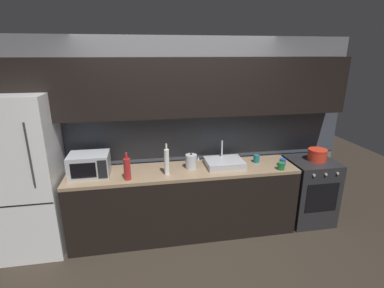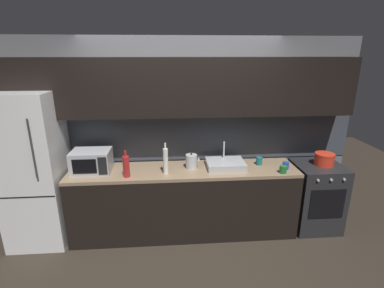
% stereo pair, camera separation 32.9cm
% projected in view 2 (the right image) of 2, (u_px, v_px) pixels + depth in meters
% --- Properties ---
extents(ground_plane, '(10.00, 10.00, 0.00)m').
position_uv_depth(ground_plane, '(189.00, 281.00, 3.04)').
color(ground_plane, '#2D261E').
extents(back_wall, '(4.60, 0.44, 2.50)m').
position_uv_depth(back_wall, '(182.00, 114.00, 3.71)').
color(back_wall, slate).
rests_on(back_wall, ground).
extents(counter_run, '(2.86, 0.60, 0.90)m').
position_uv_depth(counter_run, '(184.00, 201.00, 3.76)').
color(counter_run, black).
rests_on(counter_run, ground).
extents(refrigerator, '(0.68, 0.69, 1.89)m').
position_uv_depth(refrigerator, '(34.00, 170.00, 3.47)').
color(refrigerator, white).
rests_on(refrigerator, ground).
extents(oven_range, '(0.60, 0.62, 0.90)m').
position_uv_depth(oven_range, '(315.00, 196.00, 3.89)').
color(oven_range, '#232326').
rests_on(oven_range, ground).
extents(microwave, '(0.46, 0.35, 0.27)m').
position_uv_depth(microwave, '(92.00, 161.00, 3.51)').
color(microwave, '#A8AAAF').
rests_on(microwave, counter_run).
extents(sink_basin, '(0.48, 0.38, 0.30)m').
position_uv_depth(sink_basin, '(225.00, 164.00, 3.68)').
color(sink_basin, '#ADAFB5').
rests_on(sink_basin, counter_run).
extents(kettle, '(0.18, 0.14, 0.20)m').
position_uv_depth(kettle, '(191.00, 161.00, 3.63)').
color(kettle, '#B7BABF').
rests_on(kettle, counter_run).
extents(wine_bottle_white, '(0.06, 0.06, 0.39)m').
position_uv_depth(wine_bottle_white, '(166.00, 161.00, 3.44)').
color(wine_bottle_white, silver).
rests_on(wine_bottle_white, counter_run).
extents(wine_bottle_red, '(0.08, 0.08, 0.33)m').
position_uv_depth(wine_bottle_red, '(126.00, 166.00, 3.36)').
color(wine_bottle_red, '#A82323').
rests_on(wine_bottle_red, counter_run).
extents(mug_blue, '(0.08, 0.08, 0.09)m').
position_uv_depth(mug_blue, '(286.00, 166.00, 3.61)').
color(mug_blue, '#234299').
rests_on(mug_blue, counter_run).
extents(mug_green, '(0.09, 0.09, 0.09)m').
position_uv_depth(mug_green, '(283.00, 169.00, 3.49)').
color(mug_green, '#1E6B2D').
rests_on(mug_green, counter_run).
extents(mug_teal, '(0.08, 0.08, 0.10)m').
position_uv_depth(mug_teal, '(259.00, 161.00, 3.75)').
color(mug_teal, '#19666B').
rests_on(mug_teal, counter_run).
extents(cooking_pot, '(0.25, 0.25, 0.16)m').
position_uv_depth(cooking_pot, '(324.00, 159.00, 3.73)').
color(cooking_pot, red).
rests_on(cooking_pot, oven_range).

